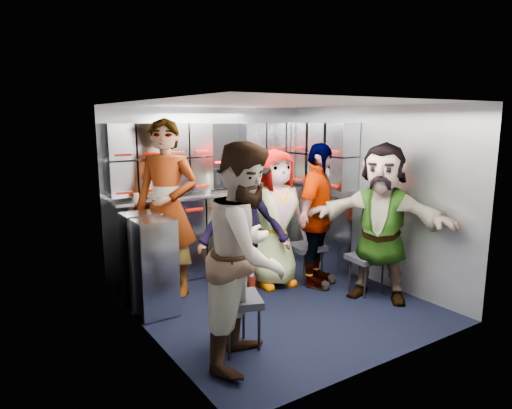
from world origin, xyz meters
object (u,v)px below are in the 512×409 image
attendant_arc_b (244,225)px  jump_seat_center (266,250)px  attendant_arc_e (381,222)px  attendant_arc_d (318,216)px  jump_seat_mid_right (307,249)px  jump_seat_near_right (367,260)px  attendant_arc_c (275,218)px  jump_seat_near_left (236,303)px  attendant_arc_a (247,254)px  attendant_standing (167,209)px  jump_seat_mid_left (236,252)px

attendant_arc_b → jump_seat_center: bearing=51.2°
attendant_arc_e → jump_seat_center: bearing=-178.4°
attendant_arc_b → attendant_arc_d: bearing=9.0°
jump_seat_mid_right → jump_seat_near_right: 0.74m
attendant_arc_b → attendant_arc_c: 0.46m
jump_seat_near_left → attendant_arc_a: (-0.00, -0.18, 0.47)m
jump_seat_center → jump_seat_near_right: bearing=-53.4°
attendant_standing → attendant_arc_c: size_ratio=1.21×
jump_seat_mid_left → jump_seat_mid_right: bearing=-15.0°
jump_seat_mid_right → attendant_arc_a: (-1.58, -1.17, 0.49)m
attendant_arc_d → jump_seat_near_right: bearing=-88.9°
attendant_standing → attendant_arc_c: attendant_standing is taller
jump_seat_mid_left → attendant_arc_e: 1.65m
jump_seat_near_right → attendant_arc_a: attendant_arc_a is taller
attendant_arc_d → jump_seat_mid_left: bearing=123.6°
jump_seat_near_left → attendant_standing: bearing=89.4°
attendant_arc_d → attendant_arc_e: bearing=-96.3°
attendant_standing → jump_seat_mid_right: bearing=26.4°
attendant_arc_b → attendant_arc_c: (0.46, 0.05, 0.01)m
jump_seat_near_right → attendant_arc_b: (-1.17, 0.73, 0.41)m
jump_seat_near_left → attendant_arc_d: size_ratio=0.30×
jump_seat_near_left → attendant_arc_e: (1.89, 0.13, 0.44)m
jump_seat_mid_right → attendant_arc_d: 0.47m
jump_seat_mid_right → jump_seat_near_right: size_ratio=1.03×
attendant_arc_d → attendant_arc_e: size_ratio=0.98×
jump_seat_mid_left → attendant_standing: attendant_standing is taller
attendant_arc_c → jump_seat_mid_left: bearing=171.0°
attendant_arc_b → jump_seat_near_left: bearing=-100.7°
attendant_arc_a → attendant_arc_e: size_ratio=1.04×
attendant_arc_b → attendant_arc_c: attendant_arc_c is taller
attendant_arc_e → attendant_arc_b: bearing=-158.2°
jump_seat_mid_left → jump_seat_near_right: size_ratio=1.24×
attendant_arc_d → attendant_arc_e: (0.31, -0.68, 0.01)m
jump_seat_near_right → attendant_arc_e: (-0.00, -0.18, 0.47)m
attendant_arc_e → jump_seat_near_left: bearing=-116.5°
jump_seat_near_right → attendant_arc_b: bearing=148.1°
jump_seat_near_right → attendant_standing: size_ratio=0.23×
jump_seat_mid_left → jump_seat_center: jump_seat_mid_left is taller
jump_seat_mid_right → attendant_arc_c: size_ratio=0.28×
jump_seat_mid_left → jump_seat_center: size_ratio=1.26×
attendant_arc_d → attendant_arc_e: 0.74m
attendant_arc_b → attendant_arc_e: 1.48m
jump_seat_center → jump_seat_mid_right: bearing=-35.2°
attendant_arc_b → attendant_arc_e: bearing=-13.7°
jump_seat_mid_left → jump_seat_near_left: bearing=-120.5°
attendant_arc_e → attendant_arc_c: bearing=-173.9°
attendant_arc_c → attendant_standing: bearing=166.3°
jump_seat_center → jump_seat_mid_left: bearing=-173.2°
jump_seat_near_right → attendant_standing: bearing=147.2°
attendant_arc_b → attendant_arc_a: bearing=-96.5°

